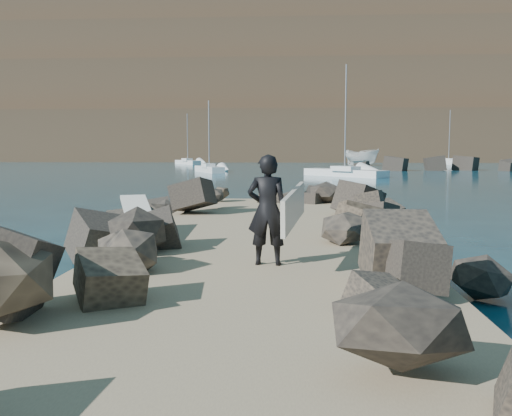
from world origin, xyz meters
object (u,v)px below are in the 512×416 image
object	(u,v)px
surfboard_resting	(138,217)
boat_imported	(362,157)
sailboat_e	(188,162)
surfer_with_board	(271,210)

from	to	relation	value
surfboard_resting	boat_imported	size ratio (longest dim) A/B	0.38
surfboard_resting	sailboat_e	size ratio (longest dim) A/B	0.30
sailboat_e	boat_imported	bearing A→B (deg)	-8.85
boat_imported	surfer_with_board	world-z (taller)	surfer_with_board
surfer_with_board	boat_imported	bearing A→B (deg)	81.93
surfboard_resting	surfer_with_board	world-z (taller)	surfer_with_board
surfboard_resting	boat_imported	bearing A→B (deg)	58.20
surfer_with_board	sailboat_e	size ratio (longest dim) A/B	0.29
boat_imported	sailboat_e	bearing A→B (deg)	129.51
surfboard_resting	surfer_with_board	xyz separation A→B (m)	(3.17, -3.06, 0.52)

